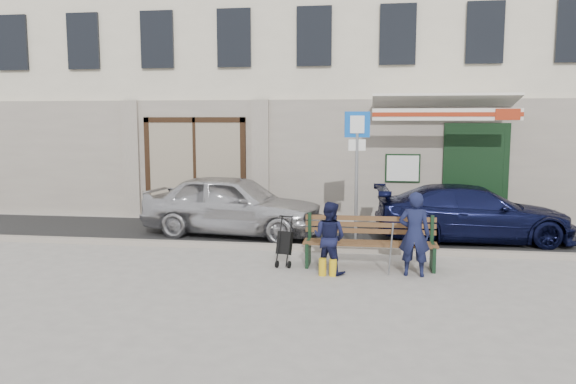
% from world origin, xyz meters
% --- Properties ---
extents(ground, '(80.00, 80.00, 0.00)m').
position_xyz_m(ground, '(0.00, 0.00, 0.00)').
color(ground, '#9E9991').
rests_on(ground, ground).
extents(asphalt_lane, '(60.00, 3.20, 0.01)m').
position_xyz_m(asphalt_lane, '(0.00, 3.10, 0.01)').
color(asphalt_lane, '#282828').
rests_on(asphalt_lane, ground).
extents(curb, '(60.00, 0.18, 0.12)m').
position_xyz_m(curb, '(0.00, 1.50, 0.06)').
color(curb, '#9E9384').
rests_on(curb, ground).
extents(building, '(20.00, 8.27, 10.00)m').
position_xyz_m(building, '(0.01, 8.45, 4.97)').
color(building, beige).
rests_on(building, ground).
extents(car_silver, '(4.40, 2.26, 1.43)m').
position_xyz_m(car_silver, '(-1.68, 2.89, 0.72)').
color(car_silver, silver).
rests_on(car_silver, ground).
extents(car_navy, '(4.38, 1.99, 1.24)m').
position_xyz_m(car_navy, '(3.73, 2.99, 0.62)').
color(car_navy, black).
rests_on(car_navy, ground).
extents(parking_sign, '(0.52, 0.16, 2.84)m').
position_xyz_m(parking_sign, '(1.19, 1.93, 1.92)').
color(parking_sign, gray).
rests_on(parking_sign, ground).
extents(bench, '(2.40, 1.17, 0.98)m').
position_xyz_m(bench, '(1.44, 0.37, 0.46)').
color(bench, brown).
rests_on(bench, ground).
extents(man, '(0.56, 0.40, 1.46)m').
position_xyz_m(man, '(2.23, -0.09, 0.73)').
color(man, '#141838').
rests_on(man, ground).
extents(woman, '(0.76, 0.69, 1.26)m').
position_xyz_m(woman, '(0.78, -0.12, 0.63)').
color(woman, '#121534').
rests_on(woman, ground).
extents(stroller, '(0.32, 0.41, 0.91)m').
position_xyz_m(stroller, '(-0.07, 0.28, 0.40)').
color(stroller, black).
rests_on(stroller, ground).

